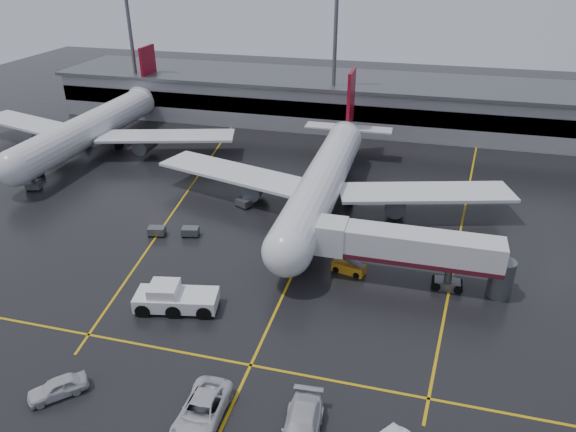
# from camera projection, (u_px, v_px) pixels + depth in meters

# --- Properties ---
(ground) EXTENTS (220.00, 220.00, 0.00)m
(ground) POSITION_uv_depth(u_px,v_px,m) (308.00, 240.00, 64.07)
(ground) COLOR black
(ground) RESTS_ON ground
(apron_line_centre) EXTENTS (0.25, 90.00, 0.02)m
(apron_line_centre) POSITION_uv_depth(u_px,v_px,m) (308.00, 240.00, 64.06)
(apron_line_centre) COLOR gold
(apron_line_centre) RESTS_ON ground
(apron_line_stop) EXTENTS (60.00, 0.25, 0.02)m
(apron_line_stop) POSITION_uv_depth(u_px,v_px,m) (251.00, 365.00, 45.12)
(apron_line_stop) COLOR gold
(apron_line_stop) RESTS_ON ground
(apron_line_left) EXTENTS (9.99, 69.35, 0.02)m
(apron_line_left) POSITION_uv_depth(u_px,v_px,m) (189.00, 190.00, 77.20)
(apron_line_left) COLOR gold
(apron_line_left) RESTS_ON ground
(apron_line_right) EXTENTS (7.57, 69.64, 0.02)m
(apron_line_right) POSITION_uv_depth(u_px,v_px,m) (462.00, 221.00, 68.59)
(apron_line_right) COLOR gold
(apron_line_right) RESTS_ON ground
(terminal) EXTENTS (122.00, 19.00, 8.60)m
(terminal) POSITION_uv_depth(u_px,v_px,m) (364.00, 102.00, 103.35)
(terminal) COLOR gray
(terminal) RESTS_ON ground
(light_mast_left) EXTENTS (3.00, 1.20, 25.45)m
(light_mast_left) POSITION_uv_depth(u_px,v_px,m) (132.00, 43.00, 103.81)
(light_mast_left) COLOR #595B60
(light_mast_left) RESTS_ON ground
(light_mast_mid) EXTENTS (3.00, 1.20, 25.45)m
(light_mast_mid) POSITION_uv_depth(u_px,v_px,m) (335.00, 52.00, 94.75)
(light_mast_mid) COLOR #595B60
(light_mast_mid) RESTS_ON ground
(main_airliner) EXTENTS (48.80, 45.60, 14.10)m
(main_airliner) POSITION_uv_depth(u_px,v_px,m) (325.00, 177.00, 70.49)
(main_airliner) COLOR silver
(main_airliner) RESTS_ON ground
(second_airliner) EXTENTS (48.80, 45.60, 14.10)m
(second_airliner) POSITION_uv_depth(u_px,v_px,m) (95.00, 126.00, 90.33)
(second_airliner) COLOR silver
(second_airliner) RESTS_ON ground
(jet_bridge) EXTENTS (19.90, 3.40, 6.05)m
(jet_bridge) POSITION_uv_depth(u_px,v_px,m) (410.00, 250.00, 54.42)
(jet_bridge) COLOR silver
(jet_bridge) RESTS_ON ground
(pushback_tractor) EXTENTS (8.37, 4.77, 2.82)m
(pushback_tractor) POSITION_uv_depth(u_px,v_px,m) (174.00, 299.00, 51.68)
(pushback_tractor) COLOR white
(pushback_tractor) RESTS_ON ground
(belt_loader) EXTENTS (3.77, 2.34, 2.23)m
(belt_loader) POSITION_uv_depth(u_px,v_px,m) (349.00, 267.00, 57.72)
(belt_loader) COLOR orange
(belt_loader) RESTS_ON ground
(service_van_a) EXTENTS (3.21, 6.73, 1.85)m
(service_van_a) POSITION_uv_depth(u_px,v_px,m) (202.00, 411.00, 39.51)
(service_van_a) COLOR silver
(service_van_a) RESTS_ON ground
(service_van_b) EXTENTS (3.12, 6.75, 1.91)m
(service_van_b) POSITION_uv_depth(u_px,v_px,m) (302.00, 428.00, 38.10)
(service_van_b) COLOR silver
(service_van_b) RESTS_ON ground
(service_van_d) EXTENTS (4.46, 4.46, 1.53)m
(service_van_d) POSITION_uv_depth(u_px,v_px,m) (57.00, 387.00, 41.85)
(service_van_d) COLOR silver
(service_van_d) RESTS_ON ground
(baggage_cart_a) EXTENTS (2.22, 1.68, 1.12)m
(baggage_cart_a) POSITION_uv_depth(u_px,v_px,m) (190.00, 231.00, 64.77)
(baggage_cart_a) COLOR #595B60
(baggage_cart_a) RESTS_ON ground
(baggage_cart_b) EXTENTS (2.22, 1.68, 1.12)m
(baggage_cart_b) POSITION_uv_depth(u_px,v_px,m) (157.00, 231.00, 64.88)
(baggage_cart_b) COLOR #595B60
(baggage_cart_b) RESTS_ON ground
(baggage_cart_c) EXTENTS (2.37, 2.08, 1.12)m
(baggage_cart_c) POSITION_uv_depth(u_px,v_px,m) (243.00, 203.00, 71.88)
(baggage_cart_c) COLOR #595B60
(baggage_cart_c) RESTS_ON ground
(baggage_cart_d) EXTENTS (2.00, 1.31, 1.12)m
(baggage_cart_d) POSITION_uv_depth(u_px,v_px,m) (36.00, 172.00, 81.33)
(baggage_cart_d) COLOR #595B60
(baggage_cart_d) RESTS_ON ground
(baggage_cart_e) EXTENTS (2.27, 1.77, 1.12)m
(baggage_cart_e) POSITION_uv_depth(u_px,v_px,m) (34.00, 186.00, 76.85)
(baggage_cart_e) COLOR #595B60
(baggage_cart_e) RESTS_ON ground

